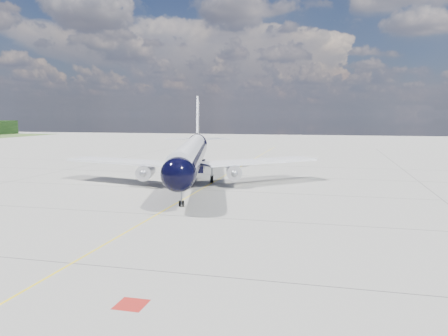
{
  "coord_description": "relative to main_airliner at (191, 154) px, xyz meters",
  "views": [
    {
      "loc": [
        16.87,
        -30.36,
        10.05
      ],
      "look_at": [
        5.16,
        17.56,
        4.0
      ],
      "focal_mm": 35.0,
      "sensor_mm": 36.0,
      "label": 1
    }
  ],
  "objects": [
    {
      "name": "red_marking",
      "position": [
        9.9,
        -40.84,
        -4.2
      ],
      "size": [
        1.6,
        1.6,
        0.01
      ],
      "primitive_type": "cube",
      "color": "maroon",
      "rests_on": "ground"
    },
    {
      "name": "taxiway_centerline",
      "position": [
        3.1,
        -5.84,
        -4.2
      ],
      "size": [
        0.16,
        160.0,
        0.01
      ],
      "primitive_type": "cube",
      "color": "yellow",
      "rests_on": "ground"
    },
    {
      "name": "ground",
      "position": [
        3.1,
        -0.84,
        -4.2
      ],
      "size": [
        320.0,
        320.0,
        0.0
      ],
      "primitive_type": "plane",
      "color": "#99978E",
      "rests_on": "ground"
    },
    {
      "name": "main_airliner",
      "position": [
        0.0,
        0.0,
        0.0
      ],
      "size": [
        37.34,
        46.21,
        13.55
      ],
      "rotation": [
        0.0,
        0.0,
        0.25
      ],
      "color": "black",
      "rests_on": "ground"
    }
  ]
}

